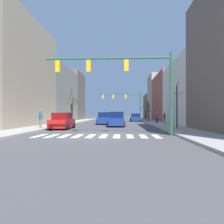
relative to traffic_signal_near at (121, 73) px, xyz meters
The scene contains 19 objects.
ground_plane 4.83m from the traffic_signal_near, 160.31° to the right, with size 240.00×240.00×0.00m, color #4C4C4F.
sidewalk_left 9.68m from the traffic_signal_near, behind, with size 3.00×90.00×0.15m.
sidewalk_right 6.90m from the traffic_signal_near, ahead, with size 3.00×90.00×0.15m.
building_row_left 21.54m from the traffic_signal_near, 127.54° to the left, with size 6.00×49.45×13.60m.
building_row_right 24.67m from the traffic_signal_near, 66.67° to the left, with size 6.00×62.80×12.26m.
crosswalk_stripes 4.83m from the traffic_signal_near, 157.83° to the right, with size 8.55×2.60×0.01m.
traffic_signal_near is the anchor object (origin of this frame).
traffic_signal_far 27.46m from the traffic_signal_near, 89.27° to the left, with size 8.28×0.28×5.86m.
street_lamp_right_corner 7.49m from the traffic_signal_near, 45.21° to the left, with size 0.95×0.36×4.46m.
car_parked_right_mid 16.74m from the traffic_signal_near, 98.90° to the left, with size 2.16×4.63×1.75m.
car_driving_toward_lane 11.09m from the traffic_signal_near, 93.45° to the left, with size 2.03×4.13×1.77m.
car_at_intersection 29.02m from the traffic_signal_near, 84.77° to the left, with size 2.05×4.37×1.59m.
car_parked_right_far 9.30m from the traffic_signal_near, 134.67° to the left, with size 1.96×4.13×1.65m.
pedestrian_waiting_at_curb 10.18m from the traffic_signal_near, 145.84° to the left, with size 0.53×0.66×1.76m.
pedestrian_on_right_sidewalk 16.12m from the traffic_signal_near, 68.36° to the left, with size 0.30×0.66×1.55m.
pedestrian_near_right_corner 18.34m from the traffic_signal_near, 73.26° to the left, with size 0.40×0.72×1.76m.
street_tree_right_mid 32.80m from the traffic_signal_near, 81.11° to the left, with size 2.09×1.85×4.23m.
street_tree_right_far 28.16m from the traffic_signal_near, 79.58° to the left, with size 1.22×1.42×4.05m.
street_tree_left_near 21.21m from the traffic_signal_near, 112.81° to the left, with size 1.62×3.06×5.69m.
Camera 1 is at (1.77, -15.03, 1.54)m, focal length 35.00 mm.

